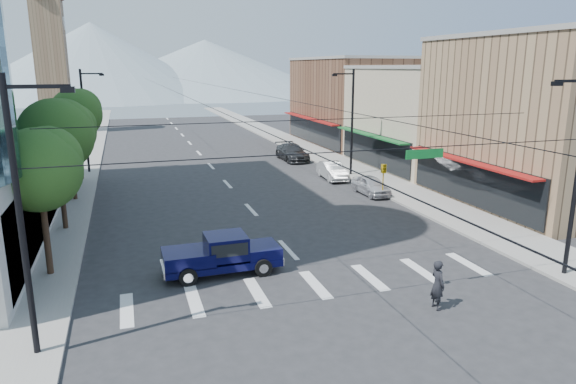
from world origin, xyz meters
The scene contains 21 objects.
ground centered at (0.00, 0.00, 0.00)m, with size 160.00×160.00×0.00m, color #28282B.
sidewalk_left centered at (-12.00, 40.00, 0.07)m, with size 4.00×120.00×0.15m, color gray.
sidewalk_right centered at (12.00, 40.00, 0.07)m, with size 4.00×120.00×0.15m, color gray.
shop_near centered at (20.00, 10.00, 5.50)m, with size 12.00×14.00×11.00m, color #8C6B4C.
shop_mid centered at (20.00, 24.00, 4.50)m, with size 12.00×14.00×9.00m, color tan.
shop_far centered at (20.00, 40.00, 5.00)m, with size 12.00×18.00×10.00m, color brown.
clock_tower centered at (-16.50, 62.00, 10.64)m, with size 4.80×4.80×20.40m.
mountain_left centered at (-15.00, 150.00, 11.00)m, with size 80.00×80.00×22.00m, color gray.
mountain_right centered at (20.00, 160.00, 9.00)m, with size 90.00×90.00×18.00m, color gray.
tree_near centered at (-11.07, 6.10, 4.99)m, with size 3.65×3.64×6.71m.
tree_midnear centered at (-11.07, 13.10, 5.59)m, with size 4.09×4.09×7.52m.
tree_midfar centered at (-11.07, 20.10, 4.99)m, with size 3.65×3.64×6.71m.
tree_far centered at (-11.07, 27.10, 5.59)m, with size 4.09×4.09×7.52m.
signal_rig centered at (0.19, -1.00, 4.64)m, with size 21.80×0.20×9.00m.
lamp_pole_nw centered at (-10.67, 30.00, 4.94)m, with size 2.00×0.25×9.00m.
lamp_pole_ne centered at (10.67, 22.00, 4.94)m, with size 2.00×0.25×9.00m.
pickup_truck centered at (-3.80, 4.00, 0.94)m, with size 5.39×2.16×1.81m.
pedestrian centered at (3.50, -2.00, 0.99)m, with size 0.72×0.47×1.97m, color black.
parked_car_near centered at (9.40, 15.38, 0.69)m, with size 1.63×4.04×1.38m, color silver.
parked_car_mid centered at (8.73, 21.17, 0.72)m, with size 1.53×4.38×1.44m, color silver.
parked_car_far centered at (8.33, 30.73, 0.81)m, with size 2.26×5.56×1.61m, color #2D2E30.
Camera 1 is at (-7.58, -17.72, 9.15)m, focal length 32.00 mm.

